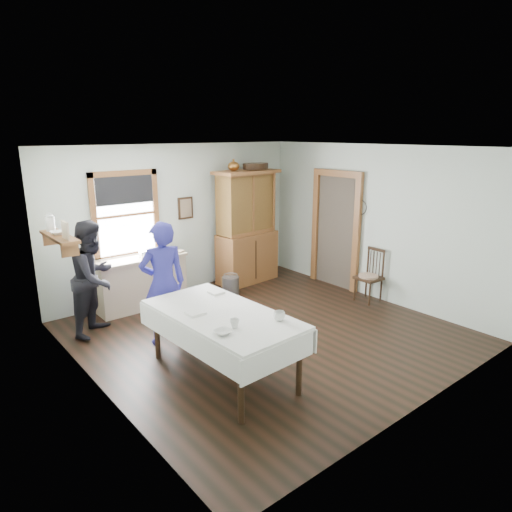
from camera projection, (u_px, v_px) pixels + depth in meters
name	position (u px, v px, depth m)	size (l,w,h in m)	color
room	(267.00, 245.00, 6.46)	(5.01, 5.01, 2.70)	black
window	(126.00, 210.00, 7.61)	(1.18, 0.07, 1.48)	white
doorway	(336.00, 227.00, 8.64)	(0.09, 1.14, 2.22)	#4A4035
wall_shelf	(58.00, 234.00, 6.10)	(0.24, 1.00, 0.44)	#94592E
framed_picture	(186.00, 208.00, 8.33)	(0.30, 0.04, 0.40)	#311E11
rug_beater	(361.00, 201.00, 8.08)	(0.27, 0.27, 0.01)	black
work_counter	(141.00, 282.00, 7.73)	(1.54, 0.58, 0.88)	tan
china_hutch	(247.00, 227.00, 8.90)	(1.29, 0.61, 2.20)	#94592E
dining_table	(223.00, 344.00, 5.52)	(1.09, 2.06, 0.83)	white
spindle_chair	(369.00, 275.00, 7.97)	(0.43, 0.43, 0.94)	#311E11
pail	(231.00, 285.00, 8.39)	(0.31, 0.31, 0.33)	gray
wicker_basket	(232.00, 281.00, 8.80)	(0.36, 0.25, 0.21)	#A87B4C
woman_blue	(163.00, 288.00, 6.30)	(0.59, 0.39, 1.62)	navy
figure_dark	(94.00, 282.00, 6.65)	(0.77, 0.60, 1.57)	black
table_cup_a	(279.00, 316.00, 5.18)	(0.13, 0.13, 0.11)	silver
table_cup_b	(235.00, 323.00, 4.99)	(0.11, 0.11, 0.10)	silver
table_bowl	(223.00, 332.00, 4.83)	(0.20, 0.20, 0.05)	silver
counter_book	(173.00, 252.00, 7.86)	(0.16, 0.21, 0.02)	#806B55
counter_bowl	(146.00, 256.00, 7.53)	(0.18, 0.18, 0.06)	silver
shelf_bowl	(58.00, 233.00, 6.10)	(0.22, 0.22, 0.05)	silver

